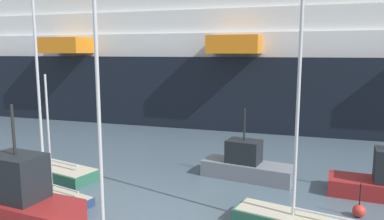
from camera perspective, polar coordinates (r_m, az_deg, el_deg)
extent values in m
cube|color=#2D6B51|center=(25.81, -21.09, -8.54)|extent=(7.47, 3.77, 0.64)
cube|color=beige|center=(25.71, -21.14, -7.82)|extent=(7.15, 3.54, 0.04)
cylinder|color=silver|center=(25.22, -22.64, 4.42)|extent=(0.17, 0.17, 10.96)
cylinder|color=silver|center=(24.82, -19.70, -7.54)|extent=(3.17, 0.94, 0.14)
cube|color=beige|center=(17.49, 16.90, -15.56)|extent=(6.16, 2.89, 0.04)
cylinder|color=silver|center=(16.20, 16.03, 1.81)|extent=(0.15, 0.15, 10.49)
cylinder|color=silver|center=(17.20, 19.96, -14.95)|extent=(2.75, 0.77, 0.12)
cube|color=navy|center=(21.51, -20.08, -12.30)|extent=(4.78, 2.21, 0.42)
cube|color=beige|center=(21.43, -20.11, -11.72)|extent=(4.58, 2.08, 0.04)
cylinder|color=silver|center=(20.86, -21.20, -3.45)|extent=(0.11, 0.11, 6.25)
cylinder|color=silver|center=(20.81, -18.99, -11.32)|extent=(2.05, 0.63, 0.09)
cylinder|color=silver|center=(11.49, -13.95, -5.69)|extent=(0.11, 0.11, 8.87)
cube|color=maroon|center=(19.75, -25.68, -13.51)|extent=(6.81, 3.01, 1.12)
cube|color=#1E2328|center=(18.98, -25.35, -9.26)|extent=(2.65, 2.01, 2.07)
cylinder|color=#262626|center=(18.44, -25.80, -2.76)|extent=(0.13, 0.13, 2.31)
cube|color=gray|center=(23.61, 8.57, -9.18)|extent=(5.89, 2.87, 1.00)
cube|color=#1E2328|center=(23.35, 7.98, -6.30)|extent=(2.26, 1.78, 1.40)
cylinder|color=#262626|center=(22.97, 8.07, -2.24)|extent=(0.11, 0.11, 1.97)
sphere|color=red|center=(19.97, 24.30, -13.95)|extent=(0.61, 0.61, 0.61)
cylinder|color=black|center=(19.67, 24.46, -11.71)|extent=(0.06, 0.06, 1.06)
cube|color=black|center=(45.24, 8.91, 3.58)|extent=(132.78, 20.35, 7.29)
cube|color=white|center=(45.05, 9.06, 9.71)|extent=(122.15, 17.98, 2.39)
cube|color=white|center=(45.15, 9.14, 12.74)|extent=(114.82, 16.90, 2.39)
cube|color=white|center=(45.37, 9.21, 15.74)|extent=(107.49, 15.82, 2.39)
cube|color=orange|center=(43.21, -18.64, 9.39)|extent=(4.82, 3.78, 1.67)
cube|color=orange|center=(35.55, 6.62, 9.99)|extent=(4.82, 3.78, 1.67)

